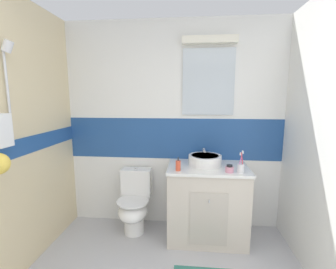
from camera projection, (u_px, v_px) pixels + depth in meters
The scene contains 7 objects.
wall_back_tiled at pixel (174, 125), 2.87m from camera, with size 3.20×0.20×2.50m.
vanity_cabinet at pixel (207, 202), 2.64m from camera, with size 0.88×0.59×0.85m.
sink_basin at pixel (205, 160), 2.60m from camera, with size 0.37×0.41×0.15m.
toilet at pixel (134, 203), 2.77m from camera, with size 0.37×0.50×0.75m.
toothbrush_cup at pixel (241, 167), 2.33m from camera, with size 0.07×0.07×0.23m.
soap_dispenser at pixel (178, 165), 2.40m from camera, with size 0.05×0.05×0.15m.
hair_gel_jar at pixel (229, 169), 2.36m from camera, with size 0.08×0.08×0.08m.
Camera 1 is at (0.21, -0.40, 1.60)m, focal length 24.83 mm.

